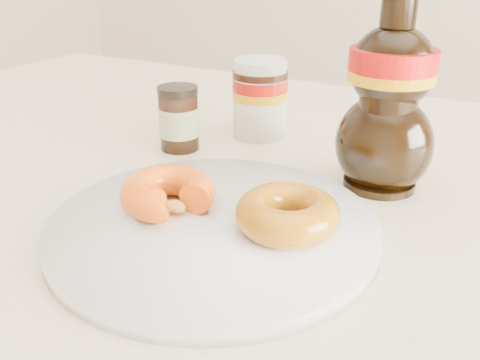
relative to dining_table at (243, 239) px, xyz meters
The scene contains 7 objects.
dining_table is the anchor object (origin of this frame).
plate 0.16m from the dining_table, 72.99° to the right, with size 0.30×0.30×0.01m.
donut_bitten 0.17m from the dining_table, 94.33° to the right, with size 0.09×0.09×0.03m, color orange.
donut_whole 0.19m from the dining_table, 47.24° to the right, with size 0.09×0.09×0.03m, color #8D4E09.
nutella_jar 0.20m from the dining_table, 109.86° to the left, with size 0.07×0.07×0.10m.
syrup_bottle 0.24m from the dining_table, 18.73° to the left, with size 0.10×0.09×0.20m, color black, non-canonical shape.
dark_jar 0.17m from the dining_table, 161.56° to the left, with size 0.05×0.05×0.08m.
Camera 1 is at (0.27, -0.39, 0.99)m, focal length 40.00 mm.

